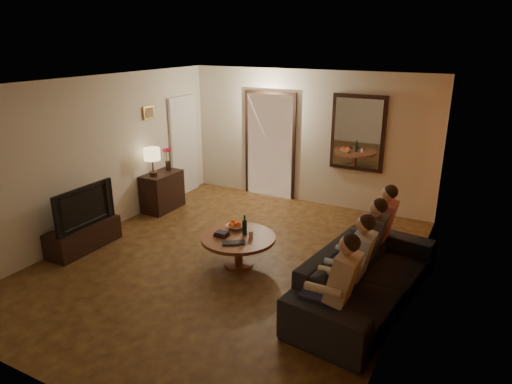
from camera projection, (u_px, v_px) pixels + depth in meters
The scene contains 33 objects.
floor at pixel (229, 261), 6.79m from camera, with size 5.00×6.00×0.01m, color #3A1A0F.
ceiling at pixel (225, 83), 5.95m from camera, with size 5.00×6.00×0.01m, color white.
back_wall at pixel (307, 138), 8.88m from camera, with size 5.00×0.02×2.60m, color beige.
front_wall at pixel (43, 270), 3.87m from camera, with size 5.00×0.02×2.60m, color beige.
left_wall at pixel (97, 157), 7.48m from camera, with size 0.02×6.00×2.60m, color beige.
right_wall at pixel (412, 208), 5.26m from camera, with size 0.02×6.00×2.60m, color beige.
orange_accent at pixel (411, 208), 5.27m from camera, with size 0.01×6.00×2.60m, color orange.
kitchen_doorway at pixel (270, 146), 9.30m from camera, with size 1.00×0.06×2.10m, color #FFE0A5.
door_trim at pixel (270, 146), 9.29m from camera, with size 1.12×0.04×2.22m, color black.
fridge_glimpse at pixel (281, 155), 9.24m from camera, with size 0.45×0.03×1.70m, color silver.
mirror_frame at pixel (358, 133), 8.34m from camera, with size 1.00×0.05×1.40m, color black.
mirror_glass at pixel (357, 133), 8.31m from camera, with size 0.86×0.02×1.26m, color white.
white_door at pixel (184, 146), 9.48m from camera, with size 0.06×0.85×2.04m, color white.
framed_art at pixel (149, 113), 8.38m from camera, with size 0.03×0.28×0.24m, color #B28C33.
art_canvas at pixel (149, 113), 8.37m from camera, with size 0.01×0.22×0.18m, color brown.
dresser at pixel (162, 191), 8.74m from camera, with size 0.45×0.82×0.72m, color black.
table_lamp at pixel (152, 162), 8.35m from camera, with size 0.30×0.30×0.54m, color beige, non-canonical shape.
flower_vase at pixel (168, 159), 8.73m from camera, with size 0.14×0.14×0.44m, color #B71335, non-canonical shape.
tv_stand at pixel (84, 236), 7.16m from camera, with size 0.45×1.18×0.39m, color black.
tv at pixel (80, 206), 6.99m from camera, with size 0.15×1.11×0.64m, color black.
sofa at pixel (367, 277), 5.61m from camera, with size 1.00×2.55×0.74m, color black.
person_a at pixel (336, 293), 4.83m from camera, with size 0.60×0.40×1.20m, color tan, non-canonical shape.
person_b at pixel (353, 269), 5.33m from camera, with size 0.60×0.40×1.20m, color tan, non-canonical shape.
person_c at pixel (366, 249), 5.84m from camera, with size 0.60×0.40×1.20m, color tan, non-canonical shape.
person_d at pixel (378, 232), 6.34m from camera, with size 0.60×0.40×1.20m, color tan, non-canonical shape.
dog at pixel (322, 272), 5.91m from camera, with size 0.56×0.24×0.56m, color #A97B4E, non-canonical shape.
coffee_table at pixel (238, 250), 6.63m from camera, with size 1.08×1.08×0.45m, color brown.
bowl at pixel (235, 227), 6.81m from camera, with size 0.26×0.26×0.06m, color white.
oranges at pixel (235, 222), 6.79m from camera, with size 0.20×0.20×0.08m, color #FF5215, non-canonical shape.
wine_bottle at pixel (245, 225), 6.57m from camera, with size 0.07×0.07×0.31m, color black, non-canonical shape.
wine_glass at pixel (251, 234), 6.51m from camera, with size 0.06×0.06×0.10m, color silver.
book_stack at pixel (222, 234), 6.56m from camera, with size 0.20×0.15×0.07m, color black, non-canonical shape.
laptop at pixel (234, 244), 6.28m from camera, with size 0.33×0.21×0.03m, color black.
Camera 1 is at (3.22, -5.19, 3.18)m, focal length 32.00 mm.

